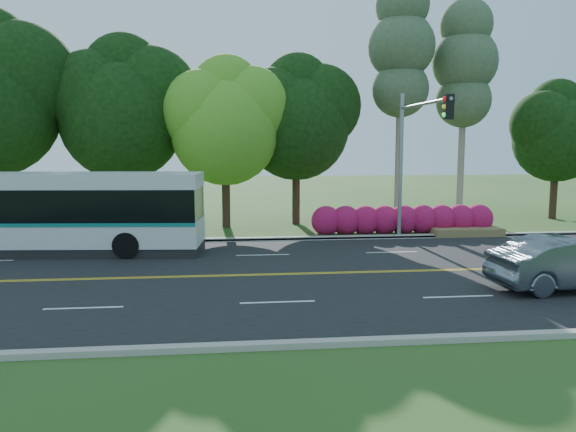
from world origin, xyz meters
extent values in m
plane|color=#26511B|center=(0.00, 0.00, 0.00)|extent=(120.00, 120.00, 0.00)
cube|color=black|center=(0.00, 0.00, 0.01)|extent=(60.00, 14.00, 0.02)
cube|color=#A5A095|center=(0.00, 7.15, 0.07)|extent=(60.00, 0.30, 0.15)
cube|color=#A5A095|center=(0.00, -7.15, 0.07)|extent=(60.00, 0.30, 0.15)
cube|color=#26511B|center=(0.00, 9.00, 0.05)|extent=(60.00, 4.00, 0.10)
cube|color=gold|center=(0.00, -0.08, 0.02)|extent=(57.00, 0.10, 0.00)
cube|color=gold|center=(0.00, 0.08, 0.02)|extent=(57.00, 0.10, 0.00)
cube|color=silver|center=(-6.00, -3.50, 0.02)|extent=(2.20, 0.12, 0.00)
cube|color=silver|center=(-0.50, -3.50, 0.02)|extent=(2.20, 0.12, 0.00)
cube|color=silver|center=(5.00, -3.50, 0.02)|extent=(2.20, 0.12, 0.00)
cube|color=silver|center=(-6.00, 3.50, 0.02)|extent=(2.20, 0.12, 0.00)
cube|color=silver|center=(-0.50, 3.50, 0.02)|extent=(2.20, 0.12, 0.00)
cube|color=silver|center=(5.00, 3.50, 0.02)|extent=(2.20, 0.12, 0.00)
cube|color=silver|center=(10.50, 3.50, 0.02)|extent=(2.20, 0.12, 0.00)
cube|color=silver|center=(0.00, 6.85, 0.02)|extent=(57.00, 0.12, 0.00)
cube|color=silver|center=(0.00, -6.85, 0.02)|extent=(57.00, 0.12, 0.00)
sphere|color=black|center=(-12.38, 11.30, 7.92)|extent=(5.76, 5.76, 5.76)
cylinder|color=black|center=(-7.50, 12.00, 1.80)|extent=(0.44, 0.44, 3.60)
sphere|color=black|center=(-7.50, 12.00, 5.91)|extent=(6.60, 6.60, 6.60)
sphere|color=black|center=(-6.02, 12.30, 7.23)|extent=(5.28, 5.28, 5.28)
sphere|color=black|center=(-8.82, 11.80, 7.06)|extent=(4.95, 4.95, 4.95)
sphere|color=black|center=(-7.40, 12.40, 8.38)|extent=(4.29, 4.29, 4.29)
cylinder|color=black|center=(-2.00, 11.00, 1.62)|extent=(0.44, 0.44, 3.24)
sphere|color=#5CA021|center=(-2.00, 11.00, 5.27)|extent=(5.80, 5.80, 5.80)
sphere|color=#5CA021|center=(-0.69, 11.30, 6.43)|extent=(4.64, 4.64, 4.64)
sphere|color=#5CA021|center=(-3.16, 10.80, 6.29)|extent=(4.35, 4.35, 4.35)
sphere|color=#5CA021|center=(-1.90, 11.40, 7.45)|extent=(3.77, 3.77, 3.77)
cylinder|color=black|center=(2.00, 12.50, 1.71)|extent=(0.44, 0.44, 3.42)
sphere|color=black|center=(2.00, 12.50, 5.52)|extent=(6.00, 6.00, 6.00)
sphere|color=black|center=(3.35, 12.80, 6.72)|extent=(4.80, 4.80, 4.80)
sphere|color=black|center=(0.80, 12.30, 6.57)|extent=(4.50, 4.50, 4.50)
sphere|color=black|center=(2.10, 12.90, 7.77)|extent=(3.90, 3.90, 3.90)
cylinder|color=gray|center=(8.00, 12.50, 4.90)|extent=(0.40, 0.40, 9.80)
sphere|color=#3F5636|center=(8.00, 12.50, 7.70)|extent=(3.23, 3.23, 3.23)
sphere|color=#3F5636|center=(8.00, 12.50, 10.08)|extent=(3.80, 3.80, 3.80)
sphere|color=#3F5636|center=(8.00, 12.50, 12.32)|extent=(3.04, 3.04, 3.04)
cylinder|color=gray|center=(12.00, 13.00, 4.55)|extent=(0.40, 0.40, 9.10)
sphere|color=#3F5636|center=(12.00, 13.00, 7.15)|extent=(3.23, 3.23, 3.23)
sphere|color=#3F5636|center=(12.00, 13.00, 9.36)|extent=(3.80, 3.80, 3.80)
sphere|color=#3F5636|center=(12.00, 13.00, 11.44)|extent=(3.04, 3.04, 3.04)
cylinder|color=black|center=(18.00, 13.00, 1.53)|extent=(0.44, 0.44, 3.06)
sphere|color=black|center=(18.00, 13.00, 4.88)|extent=(5.20, 5.20, 5.20)
sphere|color=black|center=(19.17, 13.30, 5.92)|extent=(4.16, 4.16, 4.16)
sphere|color=black|center=(16.96, 12.80, 5.79)|extent=(3.90, 3.90, 3.90)
sphere|color=black|center=(18.10, 13.40, 6.83)|extent=(3.38, 3.38, 3.38)
sphere|color=#9C0D39|center=(3.00, 8.20, 0.75)|extent=(1.50, 1.50, 1.50)
sphere|color=#9C0D39|center=(4.00, 8.20, 0.75)|extent=(1.50, 1.50, 1.50)
sphere|color=#9C0D39|center=(5.00, 8.20, 0.75)|extent=(1.50, 1.50, 1.50)
sphere|color=#9C0D39|center=(6.00, 8.20, 0.75)|extent=(1.50, 1.50, 1.50)
sphere|color=#9C0D39|center=(7.00, 8.20, 0.75)|extent=(1.50, 1.50, 1.50)
sphere|color=#9C0D39|center=(8.00, 8.20, 0.75)|extent=(1.50, 1.50, 1.50)
sphere|color=#9C0D39|center=(9.00, 8.20, 0.75)|extent=(1.50, 1.50, 1.50)
sphere|color=#9C0D39|center=(10.00, 8.20, 0.75)|extent=(1.50, 1.50, 1.50)
sphere|color=#9C0D39|center=(11.00, 8.20, 0.75)|extent=(1.50, 1.50, 1.50)
cube|color=brown|center=(10.00, 7.40, 0.20)|extent=(3.50, 1.40, 0.40)
cylinder|color=gray|center=(6.50, 7.30, 3.50)|extent=(0.20, 0.20, 7.00)
cylinder|color=gray|center=(6.50, 4.30, 6.30)|extent=(0.14, 6.00, 0.14)
cube|color=black|center=(6.50, 1.50, 6.00)|extent=(0.32, 0.28, 0.95)
sphere|color=red|center=(6.33, 1.50, 6.30)|extent=(0.18, 0.18, 0.18)
sphere|color=yellow|center=(6.33, 1.50, 6.00)|extent=(0.18, 0.18, 0.18)
sphere|color=#19D833|center=(6.33, 1.50, 5.70)|extent=(0.18, 0.18, 0.18)
cube|color=silver|center=(-9.48, 4.95, 0.93)|extent=(13.06, 3.84, 1.06)
cube|color=black|center=(-9.48, 4.95, 2.12)|extent=(13.00, 3.88, 1.33)
cube|color=silver|center=(-9.48, 4.95, 3.09)|extent=(13.06, 3.84, 0.60)
cube|color=#0D766D|center=(-9.48, 4.95, 1.40)|extent=(13.00, 3.89, 0.15)
cube|color=black|center=(-9.48, 4.95, 0.21)|extent=(13.05, 3.73, 0.38)
cylinder|color=black|center=(-6.00, 3.36, 0.56)|extent=(1.09, 0.39, 1.07)
cylinder|color=black|center=(-5.77, 5.91, 0.56)|extent=(1.09, 0.39, 1.07)
imported|color=#565E68|center=(8.89, -3.02, 0.86)|extent=(5.24, 2.22, 1.68)
camera|label=1|loc=(-1.90, -19.37, 4.64)|focal=35.00mm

